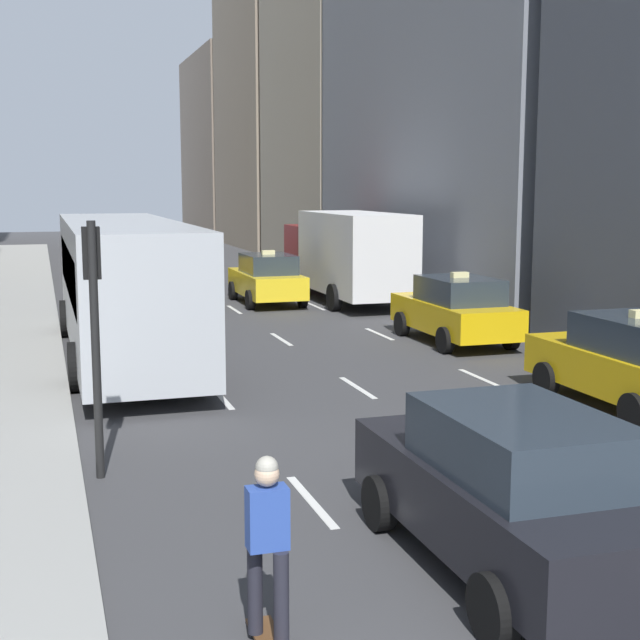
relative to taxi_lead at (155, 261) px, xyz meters
name	(u,v)px	position (x,y,z in m)	size (l,w,h in m)	color
lane_markings	(255,323)	(1.40, -12.65, -0.87)	(5.72, 56.00, 0.01)	white
taxi_lead	(155,261)	(0.00, 0.00, 0.00)	(2.02, 4.40, 1.87)	yellow
taxi_second	(267,279)	(2.80, -8.53, 0.00)	(2.02, 4.40, 1.87)	yellow
taxi_third	(456,309)	(5.60, -17.49, 0.00)	(2.02, 4.40, 1.87)	yellow
taxi_fourth	(633,362)	(5.60, -24.79, 0.00)	(2.02, 4.40, 1.87)	yellow
sedan_black_near	(510,489)	(0.00, -30.28, 0.02)	(2.02, 4.53, 1.78)	black
city_bus	(123,283)	(-2.81, -17.05, 0.91)	(2.80, 11.61, 3.25)	#B7BCC1
box_truck	(346,253)	(5.60, -8.78, 0.83)	(2.58, 8.40, 3.15)	maroon
skateboarder	(268,542)	(-2.82, -31.02, 0.08)	(0.36, 0.80, 1.75)	brown
traffic_light_pole	(94,307)	(-3.95, -25.75, 1.53)	(0.24, 0.42, 3.60)	black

